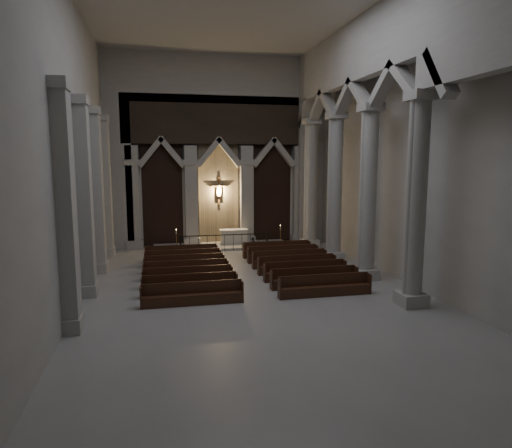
% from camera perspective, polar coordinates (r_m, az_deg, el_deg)
% --- Properties ---
extents(room, '(24.00, 24.10, 12.00)m').
position_cam_1_polar(room, '(18.29, 0.19, 14.48)').
color(room, '#999691').
rests_on(room, ground).
extents(sanctuary_wall, '(14.00, 0.77, 12.00)m').
position_cam_1_polar(sanctuary_wall, '(29.57, -4.70, 10.15)').
color(sanctuary_wall, '#ABA89F').
rests_on(sanctuary_wall, ground).
extents(right_arcade, '(1.00, 24.00, 12.00)m').
position_cam_1_polar(right_arcade, '(21.39, 14.37, 13.93)').
color(right_arcade, '#ABA89F').
rests_on(right_arcade, ground).
extents(left_pilasters, '(0.60, 13.00, 8.03)m').
position_cam_1_polar(left_pilasters, '(21.51, -19.81, 3.21)').
color(left_pilasters, '#ABA89F').
rests_on(left_pilasters, ground).
extents(sanctuary_step, '(8.50, 2.60, 0.15)m').
position_cam_1_polar(sanctuary_step, '(29.15, -4.31, -2.74)').
color(sanctuary_step, '#ABA89F').
rests_on(sanctuary_step, ground).
extents(altar, '(1.81, 0.72, 0.92)m').
position_cam_1_polar(altar, '(29.47, -2.79, -1.54)').
color(altar, beige).
rests_on(altar, sanctuary_step).
extents(altar_rail, '(5.39, 0.09, 1.06)m').
position_cam_1_polar(altar_rail, '(27.73, -3.93, -1.99)').
color(altar_rail, black).
rests_on(altar_rail, ground).
extents(candle_stand_left, '(0.25, 0.25, 1.49)m').
position_cam_1_polar(candle_stand_left, '(27.29, -9.90, -2.89)').
color(candle_stand_left, olive).
rests_on(candle_stand_left, ground).
extents(candle_stand_right, '(0.26, 0.26, 1.52)m').
position_cam_1_polar(candle_stand_right, '(28.34, 3.06, -2.35)').
color(candle_stand_right, olive).
rests_on(candle_stand_right, ground).
extents(pews, '(9.34, 8.15, 0.88)m').
position_cam_1_polar(pews, '(22.02, -1.65, -5.77)').
color(pews, black).
rests_on(pews, ground).
extents(worshipper, '(0.42, 0.31, 1.09)m').
position_cam_1_polar(worshipper, '(26.38, -0.35, -2.85)').
color(worshipper, black).
rests_on(worshipper, ground).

